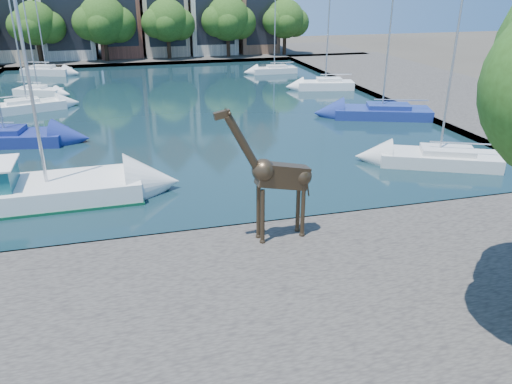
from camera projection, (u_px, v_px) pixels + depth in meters
ground at (242, 234)px, 21.05m from camera, size 160.00×160.00×0.00m
water_basin at (177, 107)px, 42.43m from camera, size 38.00×50.00×0.08m
near_quay at (296, 333)px, 14.71m from camera, size 50.00×14.00×0.50m
far_quay at (152, 56)px, 70.89m from camera, size 60.00×16.00×0.50m
right_quay at (436, 90)px, 48.21m from camera, size 14.00×52.00×0.50m
townhouse_west_inner at (67, 3)px, 65.67m from camera, size 6.43×9.18×15.15m
townhouse_east_end at (254, 3)px, 71.74m from camera, size 5.44×9.18×14.43m
far_tree_west at (36, 25)px, 60.85m from camera, size 6.76×5.20×7.36m
far_tree_mid_west at (104, 22)px, 62.65m from camera, size 7.80×6.00×8.00m
far_tree_mid_east at (168, 22)px, 64.58m from camera, size 7.02×5.40×7.52m
far_tree_east at (229, 20)px, 66.42m from camera, size 7.54×5.80×7.84m
far_tree_far_east at (286, 20)px, 68.35m from camera, size 6.76×5.20×7.36m
giraffe_statue at (276, 176)px, 18.72m from camera, size 3.71×0.77×5.29m
motorsailer at (8, 189)px, 23.27m from camera, size 11.35×3.53×10.68m
sailboat_left_b at (5, 135)px, 32.36m from camera, size 7.77×3.87×11.25m
sailboat_left_c at (28, 104)px, 40.73m from camera, size 6.05×3.68×9.43m
sailboat_left_d at (38, 90)px, 46.37m from camera, size 4.58×3.16×9.00m
sailboat_left_e at (46, 69)px, 56.76m from camera, size 5.70×3.68×11.59m
sailboat_right_a at (439, 155)px, 28.59m from camera, size 6.95×4.83×11.55m
sailboat_right_b at (382, 110)px, 38.71m from camera, size 7.79×4.86×12.45m
sailboat_right_c at (325, 83)px, 49.09m from camera, size 5.73×3.01×10.69m
sailboat_right_d at (274, 69)px, 57.99m from camera, size 5.10×1.79×8.27m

